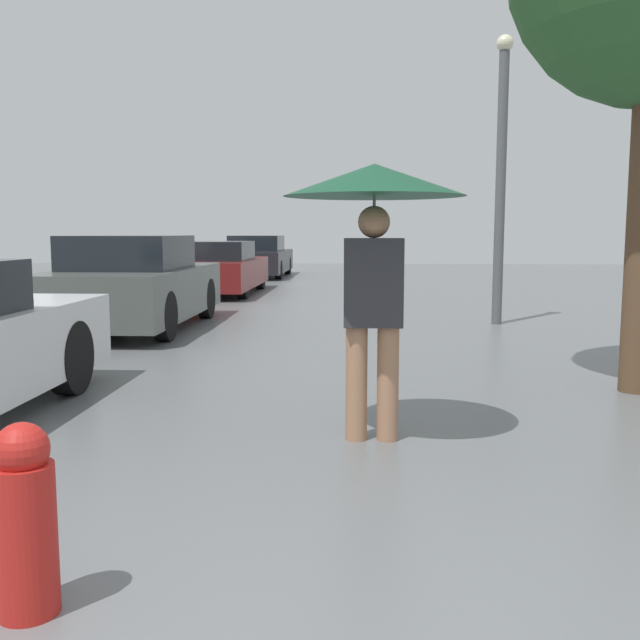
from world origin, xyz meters
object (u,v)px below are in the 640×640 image
at_px(pedestrian, 374,212).
at_px(street_lamp, 501,169).
at_px(parked_car_second, 134,285).
at_px(fire_hydrant, 25,520).
at_px(parked_car_farthest, 258,258).
at_px(parked_car_third, 216,269).

relative_size(pedestrian, street_lamp, 0.43).
distance_m(parked_car_second, fire_hydrant, 7.97).
xyz_separation_m(pedestrian, parked_car_farthest, (-3.24, 17.56, -0.92)).
bearing_deg(pedestrian, street_lamp, 72.04).
bearing_deg(street_lamp, parked_car_third, 136.14).
distance_m(parked_car_farthest, street_lamp, 12.63).
xyz_separation_m(parked_car_second, parked_car_farthest, (0.09, 12.13, -0.03)).
bearing_deg(parked_car_second, parked_car_third, 89.72).
xyz_separation_m(parked_car_farthest, fire_hydrant, (1.95, -19.83, -0.24)).
xyz_separation_m(pedestrian, parked_car_second, (-3.34, 5.43, -0.89)).
bearing_deg(pedestrian, parked_car_second, 121.60).
distance_m(parked_car_second, parked_car_third, 5.88).
relative_size(pedestrian, parked_car_farthest, 0.41).
distance_m(parked_car_third, street_lamp, 7.58).
xyz_separation_m(parked_car_farthest, street_lamp, (5.25, -11.36, 1.72)).
bearing_deg(fire_hydrant, pedestrian, 60.33).
height_order(parked_car_second, parked_car_farthest, parked_car_second).
bearing_deg(pedestrian, fire_hydrant, -119.67).
bearing_deg(parked_car_farthest, pedestrian, -79.53).
distance_m(pedestrian, parked_car_farthest, 17.88).
bearing_deg(parked_car_third, street_lamp, -43.86).
xyz_separation_m(parked_car_third, fire_hydrant, (2.01, -13.58, -0.20)).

